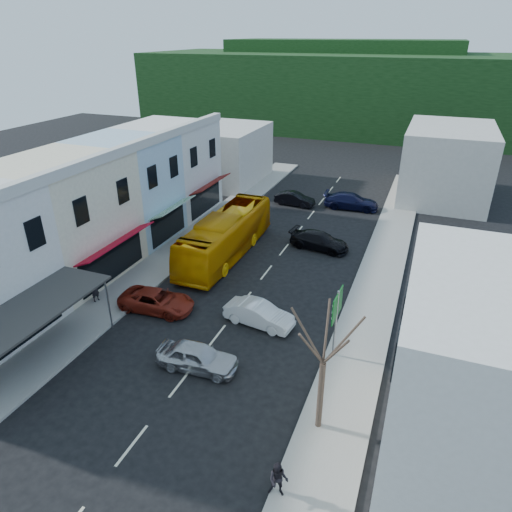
{
  "coord_description": "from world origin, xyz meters",
  "views": [
    {
      "loc": [
        9.55,
        -18.54,
        15.17
      ],
      "look_at": [
        0.0,
        6.0,
        2.2
      ],
      "focal_mm": 32.0,
      "sensor_mm": 36.0,
      "label": 1
    }
  ],
  "objects_px": {
    "pedestrian_right": "(278,478)",
    "direction_sign": "(336,325)",
    "car_silver": "(197,357)",
    "pedestrian_left": "(95,289)",
    "street_tree": "(323,363)",
    "car_red": "(157,300)",
    "bus": "(226,236)",
    "car_white": "(259,314)",
    "traffic_signal": "(401,164)"
  },
  "relations": [
    {
      "from": "pedestrian_right",
      "to": "street_tree",
      "type": "distance_m",
      "value": 4.45
    },
    {
      "from": "street_tree",
      "to": "traffic_signal",
      "type": "bearing_deg",
      "value": 90.4
    },
    {
      "from": "direction_sign",
      "to": "traffic_signal",
      "type": "relative_size",
      "value": 0.81
    },
    {
      "from": "pedestrian_left",
      "to": "direction_sign",
      "type": "height_order",
      "value": "direction_sign"
    },
    {
      "from": "car_silver",
      "to": "car_white",
      "type": "relative_size",
      "value": 1.0
    },
    {
      "from": "pedestrian_left",
      "to": "car_silver",
      "type": "bearing_deg",
      "value": -97.27
    },
    {
      "from": "car_red",
      "to": "direction_sign",
      "type": "xyz_separation_m",
      "value": [
        10.92,
        -0.59,
        1.28
      ]
    },
    {
      "from": "car_red",
      "to": "traffic_signal",
      "type": "relative_size",
      "value": 0.94
    },
    {
      "from": "pedestrian_left",
      "to": "pedestrian_right",
      "type": "distance_m",
      "value": 17.0
    },
    {
      "from": "pedestrian_right",
      "to": "car_silver",
      "type": "bearing_deg",
      "value": 130.03
    },
    {
      "from": "pedestrian_right",
      "to": "direction_sign",
      "type": "bearing_deg",
      "value": 80.44
    },
    {
      "from": "car_silver",
      "to": "pedestrian_left",
      "type": "bearing_deg",
      "value": 66.55
    },
    {
      "from": "bus",
      "to": "car_white",
      "type": "relative_size",
      "value": 2.64
    },
    {
      "from": "bus",
      "to": "pedestrian_right",
      "type": "bearing_deg",
      "value": -60.2
    },
    {
      "from": "car_white",
      "to": "traffic_signal",
      "type": "height_order",
      "value": "traffic_signal"
    },
    {
      "from": "car_silver",
      "to": "car_red",
      "type": "distance_m",
      "value": 6.19
    },
    {
      "from": "bus",
      "to": "street_tree",
      "type": "height_order",
      "value": "street_tree"
    },
    {
      "from": "car_white",
      "to": "car_red",
      "type": "distance_m",
      "value": 6.34
    },
    {
      "from": "car_silver",
      "to": "traffic_signal",
      "type": "height_order",
      "value": "traffic_signal"
    },
    {
      "from": "car_silver",
      "to": "car_white",
      "type": "height_order",
      "value": "same"
    },
    {
      "from": "car_red",
      "to": "street_tree",
      "type": "bearing_deg",
      "value": -119.45
    },
    {
      "from": "car_red",
      "to": "pedestrian_right",
      "type": "distance_m",
      "value": 14.17
    },
    {
      "from": "bus",
      "to": "car_white",
      "type": "xyz_separation_m",
      "value": [
        5.52,
        -7.6,
        -0.85
      ]
    },
    {
      "from": "car_red",
      "to": "pedestrian_right",
      "type": "bearing_deg",
      "value": -133.96
    },
    {
      "from": "car_white",
      "to": "direction_sign",
      "type": "distance_m",
      "value": 5.0
    },
    {
      "from": "direction_sign",
      "to": "traffic_signal",
      "type": "height_order",
      "value": "traffic_signal"
    },
    {
      "from": "car_white",
      "to": "street_tree",
      "type": "height_order",
      "value": "street_tree"
    },
    {
      "from": "direction_sign",
      "to": "street_tree",
      "type": "height_order",
      "value": "street_tree"
    },
    {
      "from": "car_red",
      "to": "pedestrian_left",
      "type": "relative_size",
      "value": 2.71
    },
    {
      "from": "pedestrian_left",
      "to": "direction_sign",
      "type": "relative_size",
      "value": 0.43
    },
    {
      "from": "pedestrian_right",
      "to": "street_tree",
      "type": "xyz_separation_m",
      "value": [
        0.56,
        3.67,
        2.46
      ]
    },
    {
      "from": "direction_sign",
      "to": "street_tree",
      "type": "xyz_separation_m",
      "value": [
        0.46,
        -4.87,
        1.47
      ]
    },
    {
      "from": "bus",
      "to": "pedestrian_right",
      "type": "height_order",
      "value": "bus"
    },
    {
      "from": "car_white",
      "to": "traffic_signal",
      "type": "relative_size",
      "value": 0.9
    },
    {
      "from": "car_red",
      "to": "direction_sign",
      "type": "relative_size",
      "value": 1.16
    },
    {
      "from": "car_silver",
      "to": "direction_sign",
      "type": "xyz_separation_m",
      "value": [
        6.11,
        3.31,
        1.28
      ]
    },
    {
      "from": "car_red",
      "to": "traffic_signal",
      "type": "xyz_separation_m",
      "value": [
        11.12,
        30.86,
        1.74
      ]
    },
    {
      "from": "traffic_signal",
      "to": "pedestrian_left",
      "type": "bearing_deg",
      "value": 65.69
    },
    {
      "from": "pedestrian_left",
      "to": "street_tree",
      "type": "relative_size",
      "value": 0.25
    },
    {
      "from": "bus",
      "to": "street_tree",
      "type": "distance_m",
      "value": 17.56
    },
    {
      "from": "car_red",
      "to": "pedestrian_left",
      "type": "bearing_deg",
      "value": 96.29
    },
    {
      "from": "traffic_signal",
      "to": "car_white",
      "type": "bearing_deg",
      "value": 82.07
    },
    {
      "from": "car_silver",
      "to": "pedestrian_left",
      "type": "distance_m",
      "value": 9.33
    },
    {
      "from": "bus",
      "to": "car_red",
      "type": "relative_size",
      "value": 2.52
    },
    {
      "from": "pedestrian_left",
      "to": "street_tree",
      "type": "height_order",
      "value": "street_tree"
    },
    {
      "from": "bus",
      "to": "car_red",
      "type": "distance_m",
      "value": 8.48
    },
    {
      "from": "bus",
      "to": "traffic_signal",
      "type": "xyz_separation_m",
      "value": [
        10.35,
        22.46,
        0.89
      ]
    },
    {
      "from": "pedestrian_right",
      "to": "traffic_signal",
      "type": "height_order",
      "value": "traffic_signal"
    },
    {
      "from": "car_red",
      "to": "direction_sign",
      "type": "distance_m",
      "value": 11.01
    },
    {
      "from": "pedestrian_right",
      "to": "direction_sign",
      "type": "height_order",
      "value": "direction_sign"
    }
  ]
}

